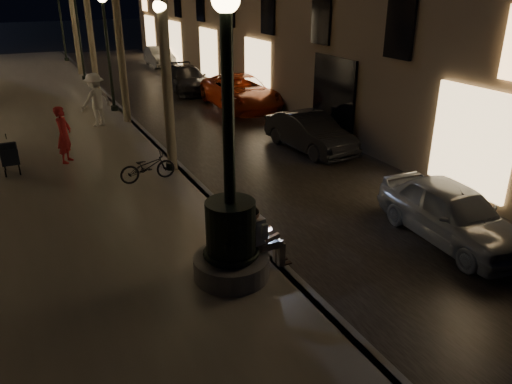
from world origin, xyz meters
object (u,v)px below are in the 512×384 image
seated_man_laptop (261,236)px  car_rear (187,79)px  car_second (310,132)px  pedestrian_red (64,135)px  lamp_curb_b (106,36)px  bicycle (148,167)px  fountain_lamppost (231,227)px  car_third (241,92)px  car_front (452,213)px  lamp_curb_d (60,14)px  lamp_curb_a (164,63)px  lamp_curb_c (77,22)px  stroller (9,154)px  pedestrian_white (96,100)px  car_fifth (159,56)px

seated_man_laptop → car_rear: bearing=75.5°
car_second → pedestrian_red: 7.71m
lamp_curb_b → bicycle: bearing=-95.5°
fountain_lamppost → car_third: fountain_lamppost is taller
car_front → car_rear: (0.07, 17.77, -0.01)m
car_third → car_rear: bearing=105.0°
seated_man_laptop → car_rear: seated_man_laptop is taller
car_front → bicycle: size_ratio=2.46×
lamp_curb_d → lamp_curb_a: bearing=-90.0°
lamp_curb_a → car_second: (4.88, 0.26, -2.62)m
lamp_curb_c → car_front: bearing=-79.2°
stroller → seated_man_laptop: bearing=-62.9°
pedestrian_red → pedestrian_white: 4.14m
car_fifth → pedestrian_white: 15.66m
car_front → car_rear: bearing=93.4°
lamp_curb_a → lamp_curb_c: bearing=90.0°
car_front → pedestrian_white: pedestrian_white is taller
pedestrian_white → fountain_lamppost: bearing=65.4°
lamp_curb_d → stroller: 22.81m
lamp_curb_c → lamp_curb_d: bearing=90.0°
stroller → car_front: 11.75m
lamp_curb_d → pedestrian_white: (-1.03, -18.17, -2.05)m
seated_man_laptop → pedestrian_red: bearing=107.5°
car_front → pedestrian_white: (-5.33, 12.29, 0.54)m
seated_man_laptop → bicycle: 5.47m
lamp_curb_d → car_rear: lamp_curb_d is taller
seated_man_laptop → pedestrian_white: size_ratio=0.67×
lamp_curb_d → pedestrian_white: lamp_curb_d is taller
car_second → lamp_curb_d: bearing=97.3°
lamp_curb_a → lamp_curb_b: same height
lamp_curb_b → bicycle: (-0.82, -8.59, -2.64)m
car_rear → car_fifth: (1.07, 8.76, 0.00)m
seated_man_laptop → car_third: 13.86m
lamp_curb_c → car_rear: bearing=-46.9°
car_second → car_fifth: car_fifth is taller
car_second → car_third: 6.52m
lamp_curb_a → car_second: bearing=3.1°
seated_man_laptop → pedestrian_red: pedestrian_red is taller
bicycle → fountain_lamppost: bearing=178.7°
fountain_lamppost → pedestrian_red: size_ratio=3.06×
seated_man_laptop → car_second: 8.00m
lamp_curb_d → car_third: (5.32, -17.24, -2.52)m
pedestrian_red → bicycle: pedestrian_red is taller
lamp_curb_c → pedestrian_red: (-2.62, -14.00, -2.19)m
fountain_lamppost → lamp_curb_c: 22.10m
lamp_curb_b → bicycle: 9.02m
car_fifth → bicycle: car_fifth is taller
lamp_curb_b → bicycle: lamp_curb_b is taller
car_front → stroller: bearing=139.7°
lamp_curb_c → car_rear: 6.92m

